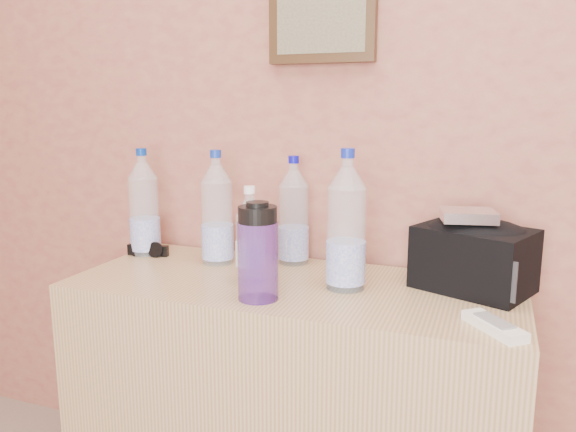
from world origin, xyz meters
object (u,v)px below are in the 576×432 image
object	(u,v)px
pet_large_c	(294,216)
nalgene_bottle	(258,252)
sunglasses	(148,250)
ac_remote	(494,326)
dresser	(292,409)
pet_small	(250,241)
toiletry_bag	(474,255)
pet_large_d	(346,228)
foil_packet	(468,215)
pet_large_a	(144,208)
pet_large_b	(217,214)

from	to	relation	value
pet_large_c	nalgene_bottle	size ratio (longest dim) A/B	1.34
sunglasses	ac_remote	bearing A→B (deg)	-23.39
sunglasses	ac_remote	world-z (taller)	sunglasses
dresser	sunglasses	xyz separation A→B (m)	(-0.50, 0.10, 0.37)
pet_small	toiletry_bag	bearing A→B (deg)	14.59
dresser	pet_small	xyz separation A→B (m)	(-0.10, -0.04, 0.47)
pet_large_d	toiletry_bag	size ratio (longest dim) A/B	1.34
toiletry_bag	foil_packet	world-z (taller)	foil_packet
dresser	pet_large_a	bearing A→B (deg)	167.75
pet_small	pet_large_b	bearing A→B (deg)	140.20
pet_large_a	toiletry_bag	distance (m)	0.96
pet_large_a	ac_remote	xyz separation A→B (m)	(1.01, -0.27, -0.13)
nalgene_bottle	toiletry_bag	world-z (taller)	nalgene_bottle
ac_remote	foil_packet	bearing A→B (deg)	157.61
pet_small	foil_packet	xyz separation A→B (m)	(0.52, 0.12, 0.08)
pet_large_c	nalgene_bottle	distance (m)	0.32
pet_large_c	sunglasses	bearing A→B (deg)	-169.83
nalgene_bottle	pet_large_d	bearing A→B (deg)	41.10
dresser	pet_large_c	xyz separation A→B (m)	(-0.06, 0.18, 0.49)
pet_large_b	foil_packet	bearing A→B (deg)	-1.55
pet_large_d	foil_packet	bearing A→B (deg)	15.87
pet_small	toiletry_bag	distance (m)	0.55
pet_large_a	toiletry_bag	size ratio (longest dim) A/B	1.25
dresser	nalgene_bottle	distance (m)	0.49
pet_large_d	nalgene_bottle	bearing A→B (deg)	-138.90
toiletry_bag	ac_remote	bearing A→B (deg)	-55.62
dresser	toiletry_bag	distance (m)	0.63
pet_large_c	toiletry_bag	size ratio (longest dim) A/B	1.19
pet_large_b	nalgene_bottle	xyz separation A→B (m)	(0.23, -0.25, -0.03)
pet_large_b	ac_remote	size ratio (longest dim) A/B	2.15
pet_large_c	sunglasses	size ratio (longest dim) A/B	2.41
pet_large_a	foil_packet	bearing A→B (deg)	-1.87
pet_large_c	pet_small	size ratio (longest dim) A/B	1.24
pet_large_c	toiletry_bag	xyz separation A→B (m)	(0.50, -0.07, -0.05)
pet_small	ac_remote	size ratio (longest dim) A/B	1.65
dresser	pet_large_a	xyz separation A→B (m)	(-0.52, 0.11, 0.50)
pet_large_b	pet_small	xyz separation A→B (m)	(0.16, -0.14, -0.03)
pet_large_a	foil_packet	distance (m)	0.94
sunglasses	ac_remote	xyz separation A→B (m)	(0.99, -0.25, -0.01)
dresser	toiletry_bag	xyz separation A→B (m)	(0.44, 0.10, 0.44)
dresser	pet_small	size ratio (longest dim) A/B	4.56
ac_remote	foil_packet	xyz separation A→B (m)	(-0.07, 0.24, 0.18)
pet_large_d	nalgene_bottle	world-z (taller)	pet_large_d
dresser	pet_small	bearing A→B (deg)	-160.07
foil_packet	pet_large_a	bearing A→B (deg)	178.13
pet_large_b	nalgene_bottle	distance (m)	0.34
pet_large_a	pet_small	distance (m)	0.45
pet_large_d	pet_small	distance (m)	0.25
dresser	pet_large_b	distance (m)	0.58
dresser	nalgene_bottle	world-z (taller)	nalgene_bottle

